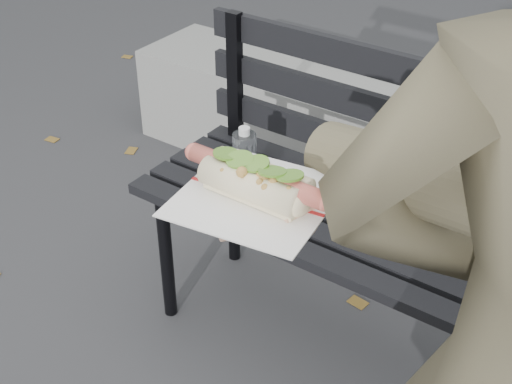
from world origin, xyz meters
TOP-DOWN VIEW (x-y plane):
  - park_bench at (-0.09, 0.87)m, footprint 1.50×0.44m
  - concrete_block at (-1.02, 1.64)m, footprint 1.20×0.40m
  - held_hotdog at (0.19, 0.09)m, footprint 0.62×0.30m

SIDE VIEW (x-z plane):
  - concrete_block at x=-1.02m, z-range 0.00..0.40m
  - park_bench at x=-0.09m, z-range 0.08..0.96m
  - held_hotdog at x=0.19m, z-range 1.01..1.21m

